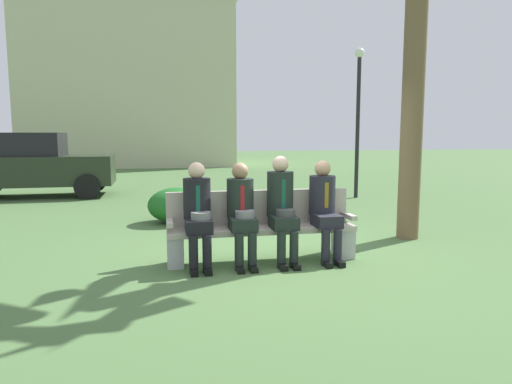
{
  "coord_description": "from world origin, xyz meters",
  "views": [
    {
      "loc": [
        -1.58,
        -5.83,
        1.62
      ],
      "look_at": [
        -0.34,
        0.17,
        0.85
      ],
      "focal_mm": 31.93,
      "sensor_mm": 36.0,
      "label": 1
    }
  ],
  "objects": [
    {
      "name": "seated_man_rightmost",
      "position": [
        0.47,
        -0.3,
        0.72
      ],
      "size": [
        0.34,
        0.72,
        1.29
      ],
      "color": "#23232D",
      "rests_on": "ground"
    },
    {
      "name": "seated_man_centerleft",
      "position": [
        -0.62,
        -0.3,
        0.71
      ],
      "size": [
        0.34,
        0.72,
        1.27
      ],
      "color": "#1E2823",
      "rests_on": "ground"
    },
    {
      "name": "street_lamp",
      "position": [
        3.35,
        5.15,
        2.31
      ],
      "size": [
        0.24,
        0.24,
        3.79
      ],
      "color": "black",
      "rests_on": "ground"
    },
    {
      "name": "parked_car_near",
      "position": [
        -4.86,
        6.99,
        0.84
      ],
      "size": [
        3.92,
        1.74,
        1.68
      ],
      "color": "#232D1E",
      "rests_on": "ground"
    },
    {
      "name": "ground_plane",
      "position": [
        0.0,
        0.0,
        0.0
      ],
      "size": [
        80.0,
        80.0,
        0.0
      ],
      "primitive_type": "plane",
      "color": "#48693A"
    },
    {
      "name": "park_bench",
      "position": [
        -0.34,
        -0.17,
        0.44
      ],
      "size": [
        2.42,
        0.44,
        0.9
      ],
      "color": "#B7AD9E",
      "rests_on": "ground"
    },
    {
      "name": "building_backdrop",
      "position": [
        -3.05,
        20.57,
        4.48
      ],
      "size": [
        10.9,
        7.66,
        8.9
      ],
      "color": "#BCBE96",
      "rests_on": "ground"
    },
    {
      "name": "shrub_near_bench",
      "position": [
        -1.34,
        2.64,
        0.33
      ],
      "size": [
        1.05,
        0.96,
        0.65
      ],
      "primitive_type": "ellipsoid",
      "color": "#1D5C1F",
      "rests_on": "ground"
    },
    {
      "name": "seated_man_leftmost",
      "position": [
        -1.16,
        -0.3,
        0.72
      ],
      "size": [
        0.34,
        0.72,
        1.29
      ],
      "color": "black",
      "rests_on": "ground"
    },
    {
      "name": "seated_man_centerright",
      "position": [
        -0.1,
        -0.3,
        0.75
      ],
      "size": [
        0.34,
        0.72,
        1.35
      ],
      "color": "#1E2823",
      "rests_on": "ground"
    }
  ]
}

